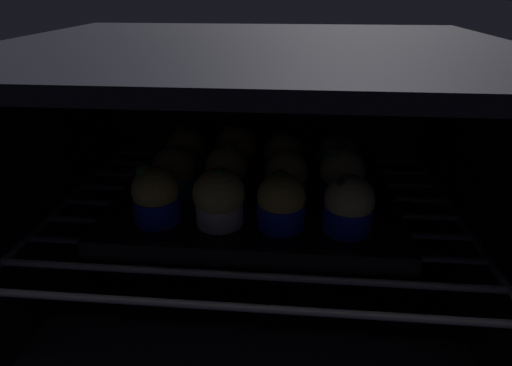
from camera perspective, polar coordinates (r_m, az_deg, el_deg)
oven_cavity at (r=58.25cm, az=0.27°, el=1.29°), size 59.00×47.00×37.00cm
oven_rack at (r=56.03cm, az=-0.09°, el=-3.68°), size 54.80×42.00×0.80cm
baking_tray at (r=56.43cm, az=0.00°, el=-2.19°), size 36.44×29.05×2.20cm
muffin_row0_col0 at (r=50.50cm, az=-13.82°, el=-1.79°), size 5.71×5.71×7.25cm
muffin_row0_col1 at (r=48.57cm, az=-5.18°, el=-2.18°), size 6.23×6.23×7.29cm
muffin_row0_col2 at (r=47.92cm, az=3.52°, el=-2.66°), size 5.71×5.71×6.99cm
muffin_row0_col3 at (r=48.28cm, az=12.80°, el=-3.07°), size 5.74×5.74×6.85cm
muffin_row1_col0 at (r=56.65cm, az=-11.30°, el=1.51°), size 5.99×5.99×6.92cm
muffin_row1_col1 at (r=55.13cm, az=-4.14°, el=1.49°), size 5.71×5.71×7.59cm
muffin_row1_col2 at (r=54.64cm, az=4.22°, el=0.93°), size 5.71×5.71×6.66cm
muffin_row1_col3 at (r=54.98cm, az=11.84°, el=0.98°), size 5.89×5.89×7.57cm
muffin_row2_col0 at (r=63.74cm, az=-9.71°, el=4.42°), size 6.03×6.03×7.14cm
muffin_row2_col1 at (r=61.90cm, az=-2.90°, el=4.50°), size 6.18×6.18×7.40cm
muffin_row2_col2 at (r=61.38cm, az=3.79°, el=3.76°), size 5.76×5.76×6.49cm
muffin_row2_col3 at (r=61.76cm, az=11.26°, el=3.44°), size 5.71×5.71×6.73cm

